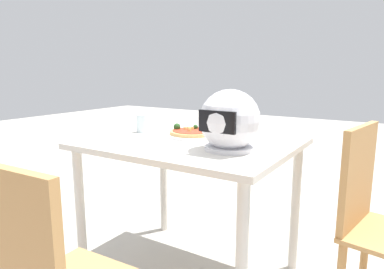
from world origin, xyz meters
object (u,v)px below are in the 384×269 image
at_px(motorcycle_helmet, 230,121).
at_px(chair_side, 378,218).
at_px(dining_table, 191,158).
at_px(pizza, 193,132).
at_px(drinking_glass, 142,124).

height_order(motorcycle_helmet, chair_side, motorcycle_helmet).
distance_m(motorcycle_helmet, chair_side, 0.76).
bearing_deg(dining_table, chair_side, -172.91).
bearing_deg(chair_side, dining_table, 7.09).
relative_size(dining_table, pizza, 4.09).
bearing_deg(dining_table, drinking_glass, -8.24).
distance_m(dining_table, drinking_glass, 0.41).
bearing_deg(drinking_glass, pizza, -170.60).
distance_m(pizza, motorcycle_helmet, 0.40).
xyz_separation_m(motorcycle_helmet, chair_side, (-0.62, -0.21, -0.40)).
xyz_separation_m(drinking_glass, chair_side, (-1.27, -0.06, -0.32)).
distance_m(dining_table, chair_side, 0.91).
height_order(dining_table, drinking_glass, drinking_glass).
bearing_deg(motorcycle_helmet, chair_side, -161.62).
relative_size(pizza, motorcycle_helmet, 0.92).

